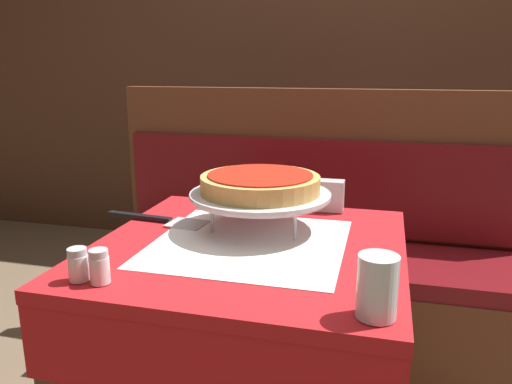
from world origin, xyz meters
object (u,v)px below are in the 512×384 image
at_px(pizza_pan_stand, 259,196).
at_px(condiment_caddy, 383,138).
at_px(water_glass_near, 377,287).
at_px(napkin_holder, 326,195).
at_px(dining_table_front, 250,287).
at_px(dining_table_rear, 367,170).
at_px(deep_dish_pizza, 259,183).
at_px(salt_shaker, 78,265).
at_px(pepper_shaker, 99,267).
at_px(booth_bench, 309,284).
at_px(pizza_server, 159,219).

distance_m(pizza_pan_stand, condiment_caddy, 1.50).
height_order(water_glass_near, napkin_holder, water_glass_near).
distance_m(dining_table_front, water_glass_near, 0.46).
distance_m(dining_table_rear, deep_dish_pizza, 1.50).
bearing_deg(napkin_holder, dining_table_rear, 86.78).
distance_m(pizza_pan_stand, salt_shaker, 0.48).
bearing_deg(napkin_holder, pepper_shaker, -120.85).
relative_size(dining_table_rear, deep_dish_pizza, 2.46).
bearing_deg(water_glass_near, dining_table_rear, 92.70).
distance_m(booth_bench, pepper_shaker, 1.13).
bearing_deg(dining_table_rear, water_glass_near, -87.30).
height_order(pizza_pan_stand, napkin_holder, pizza_pan_stand).
bearing_deg(pepper_shaker, booth_bench, 74.98).
relative_size(pizza_server, salt_shaker, 4.46).
bearing_deg(pizza_pan_stand, condiment_caddy, 78.69).
bearing_deg(napkin_holder, salt_shaker, -124.00).
distance_m(dining_table_front, pizza_server, 0.32).
bearing_deg(pizza_server, condiment_caddy, 68.72).
relative_size(napkin_holder, condiment_caddy, 0.61).
bearing_deg(salt_shaker, pizza_pan_stand, 56.42).
xyz_separation_m(pizza_server, napkin_holder, (0.43, 0.22, 0.04)).
bearing_deg(condiment_caddy, deep_dish_pizza, -101.31).
relative_size(booth_bench, napkin_holder, 16.45).
bearing_deg(pizza_server, dining_table_front, -19.18).
height_order(dining_table_front, condiment_caddy, condiment_caddy).
xyz_separation_m(dining_table_front, salt_shaker, (-0.27, -0.29, 0.15)).
bearing_deg(napkin_holder, booth_bench, 104.05).
bearing_deg(salt_shaker, napkin_holder, 56.00).
distance_m(water_glass_near, condiment_caddy, 1.88).
relative_size(deep_dish_pizza, water_glass_near, 2.77).
relative_size(pepper_shaker, napkin_holder, 0.69).
bearing_deg(dining_table_rear, dining_table_front, -97.82).
relative_size(dining_table_rear, pizza_pan_stand, 2.07).
bearing_deg(deep_dish_pizza, condiment_caddy, 78.69).
relative_size(pizza_pan_stand, salt_shaker, 5.41).
distance_m(pizza_pan_stand, pepper_shaker, 0.46).
xyz_separation_m(pizza_pan_stand, napkin_holder, (0.15, 0.21, -0.04)).
bearing_deg(dining_table_rear, salt_shaker, -104.56).
height_order(dining_table_rear, pizza_pan_stand, pizza_pan_stand).
bearing_deg(pizza_pan_stand, napkin_holder, 55.23).
xyz_separation_m(dining_table_rear, water_glass_near, (0.09, -1.87, 0.18)).
xyz_separation_m(booth_bench, napkin_holder, (0.10, -0.39, 0.47)).
xyz_separation_m(dining_table_rear, pizza_server, (-0.50, -1.47, 0.13)).
height_order(pepper_shaker, napkin_holder, napkin_holder).
bearing_deg(water_glass_near, pizza_pan_stand, 127.32).
distance_m(dining_table_rear, water_glass_near, 1.88).
distance_m(booth_bench, pizza_pan_stand, 0.79).
bearing_deg(pizza_server, deep_dish_pizza, 1.27).
height_order(pizza_pan_stand, salt_shaker, pizza_pan_stand).
bearing_deg(pizza_pan_stand, dining_table_rear, 81.50).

